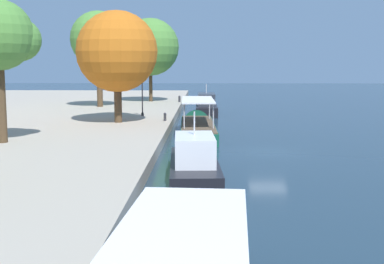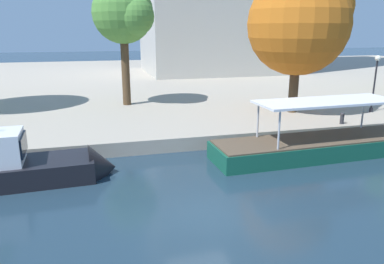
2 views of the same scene
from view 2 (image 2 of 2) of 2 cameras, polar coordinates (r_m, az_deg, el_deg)
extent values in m
plane|color=#1E3342|center=(13.98, 1.74, -12.68)|extent=(220.00, 220.00, 0.00)
cube|color=#A39989|center=(47.18, -10.28, 7.72)|extent=(120.00, 55.00, 0.80)
cone|color=black|center=(18.08, -13.58, -5.40)|extent=(1.32, 2.40, 2.34)
cube|color=black|center=(17.83, -25.98, -1.88)|extent=(1.10, 1.90, 0.85)
cube|color=#14513D|center=(21.36, 19.42, -2.63)|extent=(12.40, 3.24, 1.27)
cube|color=brown|center=(21.17, 19.58, -0.90)|extent=(12.14, 3.09, 0.08)
cylinder|color=#B2B2B7|center=(23.88, 24.83, 2.81)|extent=(0.10, 0.10, 1.91)
cylinder|color=#B2B2B7|center=(20.11, 10.11, 1.86)|extent=(0.10, 0.10, 1.91)
cylinder|color=#B2B2B7|center=(18.20, 13.25, 0.25)|extent=(0.10, 0.10, 1.91)
cube|color=silver|center=(20.73, 20.08, 4.43)|extent=(7.71, 2.85, 0.12)
cylinder|color=#2D2D33|center=(25.38, 22.08, 1.78)|extent=(0.24, 0.24, 0.55)
sphere|color=#2D2D33|center=(25.31, 22.16, 2.52)|extent=(0.27, 0.27, 0.27)
cylinder|color=black|center=(29.72, 26.23, 6.27)|extent=(0.12, 0.12, 3.68)
sphere|color=white|center=(29.52, 26.70, 10.13)|extent=(0.39, 0.39, 0.39)
cylinder|color=black|center=(30.00, 25.85, 3.09)|extent=(0.26, 0.26, 0.30)
cylinder|color=#4C3823|center=(27.71, 15.37, 6.59)|extent=(0.67, 0.67, 3.53)
sphere|color=#BC6019|center=(27.42, 16.05, 15.71)|extent=(7.03, 7.03, 7.03)
sphere|color=#BC6019|center=(28.10, 19.31, 17.82)|extent=(4.33, 4.33, 4.33)
sphere|color=#BC6019|center=(26.97, 17.95, 16.27)|extent=(4.06, 4.06, 4.06)
cylinder|color=#4C3823|center=(29.77, -10.18, 9.18)|extent=(0.63, 0.63, 5.29)
sphere|color=#4C8438|center=(29.62, -10.60, 17.61)|extent=(4.60, 4.60, 4.60)
sphere|color=#4C8438|center=(28.54, -8.77, 17.20)|extent=(2.82, 2.82, 2.82)
sphere|color=#4C8438|center=(29.31, -11.77, 18.99)|extent=(2.34, 2.34, 2.34)
camera|label=1|loc=(34.96, -77.25, 2.72)|focal=48.12mm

